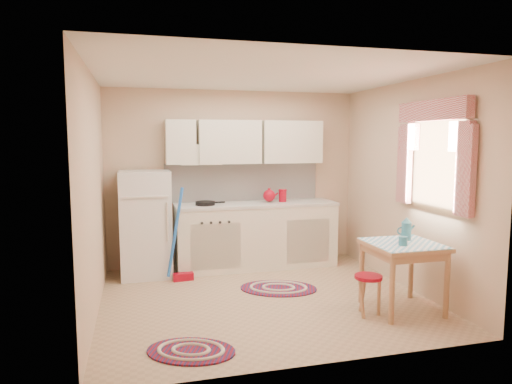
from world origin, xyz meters
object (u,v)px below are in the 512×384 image
(base_cabinets, at_px, (256,236))
(table, at_px, (402,277))
(fridge, at_px, (146,224))
(stool, at_px, (368,295))

(base_cabinets, xyz_separation_m, table, (1.07, -2.01, -0.08))
(fridge, xyz_separation_m, table, (2.59, -1.96, -0.34))
(base_cabinets, relative_size, table, 3.12)
(base_cabinets, distance_m, stool, 2.16)
(table, bearing_deg, fridge, 142.83)
(table, bearing_deg, base_cabinets, 118.02)
(table, xyz_separation_m, stool, (-0.42, -0.03, -0.15))
(table, height_order, stool, table)
(fridge, relative_size, base_cabinets, 0.62)
(fridge, distance_m, table, 3.27)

